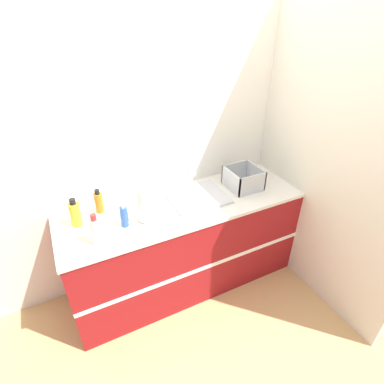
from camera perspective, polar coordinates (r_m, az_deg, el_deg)
The scene contains 11 objects.
ground_plane at distance 3.00m, azimuth 1.68°, elevation -20.36°, with size 12.00×12.00×0.00m, color tan.
wall_back at distance 2.71m, azimuth -4.90°, elevation 8.29°, with size 4.51×0.06×2.60m.
wall_right at distance 2.98m, azimuth 17.93°, elevation 9.11°, with size 0.06×2.67×2.60m.
counter_cabinet at distance 2.87m, azimuth -1.35°, elevation -9.90°, with size 2.14×0.69×0.93m.
sink at distance 2.66m, azimuth 1.00°, elevation -0.76°, with size 0.49×0.43×0.23m.
paper_towel_roll at distance 2.34m, azimuth -8.88°, elevation -2.51°, with size 0.12×0.12×0.28m.
dish_rack at distance 2.83m, azimuth 9.72°, elevation 2.26°, with size 0.29×0.30×0.19m.
bottle_yellow at distance 2.45m, azimuth -21.31°, elevation -3.90°, with size 0.08×0.08×0.24m.
bottle_blue at distance 2.34m, azimuth -12.79°, elevation -4.49°, with size 0.06×0.06×0.21m.
bottle_amber at distance 2.55m, azimuth -17.29°, elevation -1.87°, with size 0.07×0.07×0.21m.
bottle_white_spray at distance 2.21m, azimuth -17.77°, elevation -7.11°, with size 0.07×0.07×0.25m.
Camera 1 is at (-0.90, -1.62, 2.37)m, focal length 28.00 mm.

